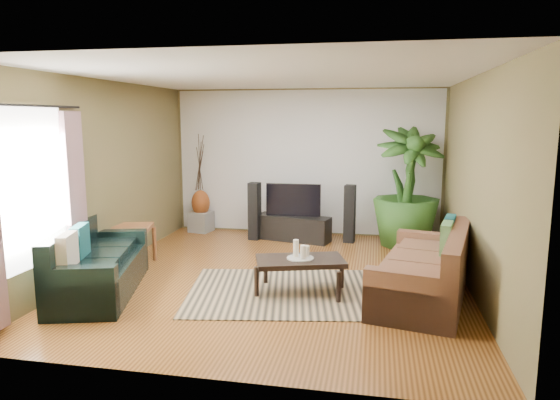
% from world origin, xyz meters
% --- Properties ---
extents(floor, '(5.50, 5.50, 0.00)m').
position_xyz_m(floor, '(0.00, 0.00, 0.00)').
color(floor, '#9C5D28').
rests_on(floor, ground).
extents(ceiling, '(5.50, 5.50, 0.00)m').
position_xyz_m(ceiling, '(0.00, 0.00, 2.70)').
color(ceiling, white).
rests_on(ceiling, ground).
extents(wall_back, '(5.00, 0.00, 5.00)m').
position_xyz_m(wall_back, '(0.00, 2.75, 1.35)').
color(wall_back, brown).
rests_on(wall_back, ground).
extents(wall_front, '(5.00, 0.00, 5.00)m').
position_xyz_m(wall_front, '(0.00, -2.75, 1.35)').
color(wall_front, brown).
rests_on(wall_front, ground).
extents(wall_left, '(0.00, 5.50, 5.50)m').
position_xyz_m(wall_left, '(-2.50, 0.00, 1.35)').
color(wall_left, brown).
rests_on(wall_left, ground).
extents(wall_right, '(0.00, 5.50, 5.50)m').
position_xyz_m(wall_right, '(2.50, 0.00, 1.35)').
color(wall_right, brown).
rests_on(wall_right, ground).
extents(backwall_panel, '(4.90, 0.00, 4.90)m').
position_xyz_m(backwall_panel, '(0.00, 2.74, 1.35)').
color(backwall_panel, white).
rests_on(backwall_panel, ground).
extents(window_pane, '(0.00, 1.80, 1.80)m').
position_xyz_m(window_pane, '(-2.48, -1.60, 1.40)').
color(window_pane, white).
rests_on(window_pane, ground).
extents(curtain_far, '(0.08, 0.35, 2.20)m').
position_xyz_m(curtain_far, '(-2.43, -0.85, 1.15)').
color(curtain_far, gray).
rests_on(curtain_far, ground).
extents(curtain_rod, '(0.03, 1.90, 0.03)m').
position_xyz_m(curtain_rod, '(-2.43, -1.60, 2.30)').
color(curtain_rod, black).
rests_on(curtain_rod, ground).
extents(sofa_left, '(1.31, 2.07, 0.85)m').
position_xyz_m(sofa_left, '(-2.06, -0.99, 0.42)').
color(sofa_left, black).
rests_on(sofa_left, floor).
extents(sofa_right, '(1.39, 2.27, 0.85)m').
position_xyz_m(sofa_right, '(1.88, -0.41, 0.42)').
color(sofa_right, brown).
rests_on(sofa_right, floor).
extents(area_rug, '(2.85, 2.23, 0.01)m').
position_xyz_m(area_rug, '(0.30, -0.54, 0.01)').
color(area_rug, tan).
rests_on(area_rug, floor).
extents(coffee_table, '(1.20, 0.88, 0.44)m').
position_xyz_m(coffee_table, '(0.40, -0.53, 0.22)').
color(coffee_table, black).
rests_on(coffee_table, floor).
extents(candle_tray, '(0.33, 0.33, 0.01)m').
position_xyz_m(candle_tray, '(0.40, -0.53, 0.45)').
color(candle_tray, '#9C9B96').
rests_on(candle_tray, coffee_table).
extents(candle_tall, '(0.07, 0.07, 0.22)m').
position_xyz_m(candle_tall, '(0.34, -0.50, 0.56)').
color(candle_tall, white).
rests_on(candle_tall, candle_tray).
extents(candle_mid, '(0.07, 0.07, 0.17)m').
position_xyz_m(candle_mid, '(0.44, -0.57, 0.54)').
color(candle_mid, white).
rests_on(candle_mid, candle_tray).
extents(candle_short, '(0.07, 0.07, 0.14)m').
position_xyz_m(candle_short, '(0.47, -0.47, 0.53)').
color(candle_short, white).
rests_on(candle_short, candle_tray).
extents(tv_stand, '(1.39, 0.69, 0.44)m').
position_xyz_m(tv_stand, '(-0.14, 2.14, 0.22)').
color(tv_stand, black).
rests_on(tv_stand, floor).
extents(television, '(0.98, 0.05, 0.58)m').
position_xyz_m(television, '(-0.14, 2.16, 0.73)').
color(television, black).
rests_on(television, tv_stand).
extents(speaker_left, '(0.21, 0.23, 1.03)m').
position_xyz_m(speaker_left, '(-0.83, 2.08, 0.52)').
color(speaker_left, black).
rests_on(speaker_left, floor).
extents(speaker_right, '(0.21, 0.22, 1.01)m').
position_xyz_m(speaker_right, '(0.86, 2.20, 0.51)').
color(speaker_right, black).
rests_on(speaker_right, floor).
extents(potted_plant, '(1.43, 1.43, 2.02)m').
position_xyz_m(potted_plant, '(1.81, 2.13, 1.01)').
color(potted_plant, '#27531B').
rests_on(potted_plant, floor).
extents(plant_pot, '(0.37, 0.37, 0.29)m').
position_xyz_m(plant_pot, '(1.81, 2.13, 0.15)').
color(plant_pot, black).
rests_on(plant_pot, floor).
extents(pedestal, '(0.45, 0.45, 0.38)m').
position_xyz_m(pedestal, '(-2.00, 2.50, 0.19)').
color(pedestal, gray).
rests_on(pedestal, floor).
extents(vase, '(0.35, 0.35, 0.49)m').
position_xyz_m(vase, '(-2.00, 2.50, 0.56)').
color(vase, brown).
rests_on(vase, pedestal).
extents(side_table, '(0.67, 0.67, 0.58)m').
position_xyz_m(side_table, '(-2.25, 0.23, 0.29)').
color(side_table, brown).
rests_on(side_table, floor).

